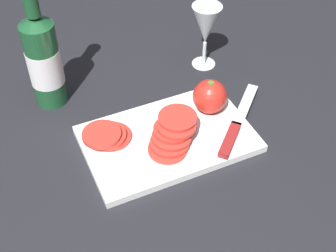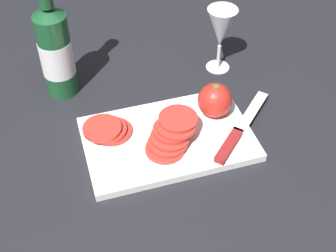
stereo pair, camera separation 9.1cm
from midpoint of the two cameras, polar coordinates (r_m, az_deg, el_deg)
ground_plane at (r=0.99m, az=-1.25°, el=-3.39°), size 3.00×3.00×0.00m
cutting_board at (r=1.01m, az=2.59°, el=-1.70°), size 0.36×0.23×0.02m
wine_bottle at (r=1.09m, az=-11.22°, el=8.99°), size 0.08×0.08×0.33m
wine_glass at (r=1.16m, az=8.78°, el=11.44°), size 0.07×0.07×0.17m
whole_tomato at (r=1.03m, az=8.26°, el=3.03°), size 0.08×0.08×0.08m
knife at (r=1.00m, az=10.63°, el=-1.58°), size 0.20×0.19×0.01m
tomato_slice_stack_near at (r=0.97m, az=3.13°, el=-1.07°), size 0.12×0.12×0.05m
tomato_slice_stack_far at (r=1.00m, az=-4.80°, el=-0.58°), size 0.10×0.08×0.02m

